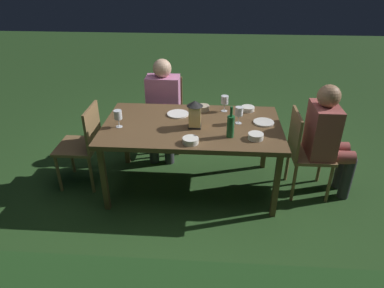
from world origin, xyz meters
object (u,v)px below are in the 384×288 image
object	(u,v)px
person_in_pink	(163,104)
wine_glass_a	(239,112)
chair_side_left_b	(166,110)
person_in_rust	(328,136)
chair_head_near	(304,149)
wine_glass_c	(225,101)
wine_glass_b	(118,116)
green_bottle_on_table	(231,126)
plate_a	(264,122)
bowl_bread	(256,136)
plate_b	(178,114)
bowl_dip	(191,140)
lantern_centerpiece	(195,113)
bowl_olives	(203,108)
bowl_salad	(248,108)
chair_head_far	(84,142)
dining_table	(192,129)

from	to	relation	value
person_in_pink	wine_glass_a	world-z (taller)	person_in_pink
chair_side_left_b	person_in_pink	xyz separation A→B (m)	(-0.00, 0.20, 0.15)
person_in_rust	chair_head_near	bearing A→B (deg)	-0.00
wine_glass_c	wine_glass_b	bearing A→B (deg)	23.99
green_bottle_on_table	plate_a	distance (m)	0.47
person_in_rust	bowl_bread	world-z (taller)	person_in_rust
plate_b	bowl_dip	bearing A→B (deg)	106.08
lantern_centerpiece	bowl_olives	bearing A→B (deg)	-99.11
chair_side_left_b	bowl_salad	bearing A→B (deg)	151.56
plate_a	bowl_olives	world-z (taller)	bowl_olives
chair_side_left_b	bowl_olives	world-z (taller)	chair_side_left_b
person_in_rust	wine_glass_c	size ratio (longest dim) A/B	6.80
wine_glass_a	bowl_bread	size ratio (longest dim) A/B	1.23
bowl_olives	plate_a	bearing A→B (deg)	155.59
chair_head_far	wine_glass_b	world-z (taller)	wine_glass_b
green_bottle_on_table	chair_head_far	bearing A→B (deg)	-8.97
plate_a	bowl_salad	bearing A→B (deg)	-65.64
wine_glass_a	plate_b	size ratio (longest dim) A/B	0.76
dining_table	green_bottle_on_table	world-z (taller)	green_bottle_on_table
lantern_centerpiece	bowl_salad	xyz separation A→B (m)	(-0.53, -0.43, -0.12)
bowl_bread	chair_head_near	bearing A→B (deg)	-153.50
dining_table	chair_head_far	distance (m)	1.12
person_in_rust	plate_b	bearing A→B (deg)	-8.58
bowl_salad	person_in_pink	bearing A→B (deg)	-18.54
chair_side_left_b	wine_glass_c	xyz separation A→B (m)	(-0.70, 0.54, 0.35)
wine_glass_a	plate_a	xyz separation A→B (m)	(-0.25, -0.02, -0.11)
plate_a	dining_table	bearing A→B (deg)	6.47
wine_glass_a	bowl_olives	size ratio (longest dim) A/B	1.29
plate_a	bowl_bread	bearing A→B (deg)	72.05
wine_glass_c	plate_b	bearing A→B (deg)	14.73
wine_glass_c	plate_a	world-z (taller)	wine_glass_c
bowl_salad	person_in_rust	bearing A→B (deg)	153.20
dining_table	chair_head_near	distance (m)	1.12
plate_a	plate_b	size ratio (longest dim) A/B	0.90
person_in_rust	bowl_salad	bearing A→B (deg)	-26.80
bowl_olives	chair_head_near	bearing A→B (deg)	160.86
wine_glass_c	bowl_bread	bearing A→B (deg)	114.05
wine_glass_b	plate_a	world-z (taller)	wine_glass_b
dining_table	lantern_centerpiece	world-z (taller)	lantern_centerpiece
chair_head_far	bowl_olives	bearing A→B (deg)	-163.69
plate_a	bowl_olives	bearing A→B (deg)	-24.41
green_bottle_on_table	wine_glass_b	size ratio (longest dim) A/B	1.72
bowl_bread	bowl_salad	bearing A→B (deg)	-87.83
dining_table	bowl_olives	world-z (taller)	bowl_olives
chair_head_near	bowl_dip	size ratio (longest dim) A/B	6.12
chair_side_left_b	green_bottle_on_table	world-z (taller)	green_bottle_on_table
chair_head_near	chair_head_far	bearing A→B (deg)	0.00
wine_glass_b	bowl_dip	distance (m)	0.76
dining_table	green_bottle_on_table	size ratio (longest dim) A/B	5.92
chair_side_left_b	person_in_pink	world-z (taller)	person_in_pink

